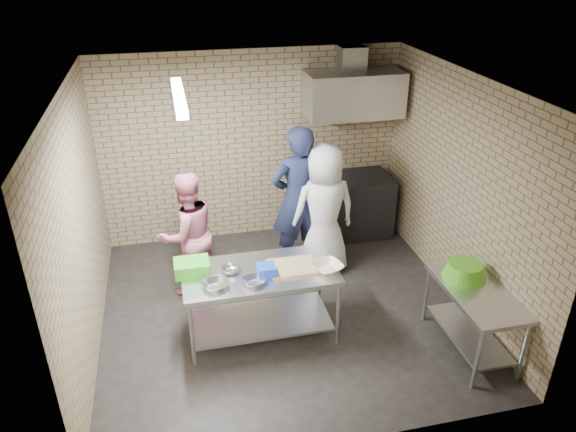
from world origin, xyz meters
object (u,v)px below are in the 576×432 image
at_px(side_counter, 472,319).
at_px(man_navy, 297,199).
at_px(stove, 348,206).
at_px(green_crate, 192,267).
at_px(bottle_red, 352,95).
at_px(blue_tub, 266,271).
at_px(woman_white, 324,211).
at_px(woman_pink, 188,234).
at_px(bottle_green, 379,95).
at_px(prep_table, 261,303).
at_px(green_basin, 465,270).

bearing_deg(side_counter, man_navy, 124.28).
relative_size(stove, green_crate, 3.28).
bearing_deg(bottle_red, blue_tub, -125.68).
xyz_separation_m(side_counter, woman_white, (-1.10, 1.86, 0.50)).
height_order(stove, bottle_red, bottle_red).
distance_m(woman_pink, woman_white, 1.73).
xyz_separation_m(side_counter, green_crate, (-2.84, 0.86, 0.52)).
bearing_deg(side_counter, woman_pink, 147.84).
bearing_deg(man_navy, woman_white, 135.75).
xyz_separation_m(bottle_green, woman_white, (-1.10, -1.13, -1.14)).
bearing_deg(prep_table, green_basin, -13.11).
bearing_deg(bottle_red, green_basin, -82.10).
bearing_deg(woman_white, stove, -131.76).
xyz_separation_m(green_basin, woman_pink, (-2.81, 1.53, -0.04)).
height_order(prep_table, green_crate, green_crate).
bearing_deg(woman_pink, stove, 177.97).
relative_size(woman_pink, woman_white, 0.90).
height_order(bottle_green, woman_pink, bottle_green).
bearing_deg(woman_white, green_basin, 118.51).
bearing_deg(bottle_green, side_counter, -90.00).
bearing_deg(bottle_red, green_crate, -138.86).
height_order(green_crate, green_basin, green_crate).
height_order(green_basin, woman_white, woman_white).
relative_size(green_crate, woman_pink, 0.23).
bearing_deg(bottle_green, man_navy, -146.49).
bearing_deg(stove, side_counter, -80.71).
bearing_deg(blue_tub, green_basin, -10.76).
relative_size(green_basin, bottle_green, 3.07).
bearing_deg(green_crate, woman_pink, 89.79).
distance_m(green_basin, woman_pink, 3.20).
distance_m(green_crate, blue_tub, 0.78).
bearing_deg(bottle_red, man_navy, -137.21).
relative_size(green_crate, blue_tub, 2.00).
distance_m(side_counter, woman_pink, 3.37).
bearing_deg(green_crate, woman_white, 29.85).
relative_size(green_crate, man_navy, 0.19).
height_order(green_crate, man_navy, man_navy).
relative_size(stove, blue_tub, 6.56).
xyz_separation_m(side_counter, woman_pink, (-2.83, 1.78, 0.42)).
height_order(stove, man_navy, man_navy).
relative_size(prep_table, stove, 1.37).
bearing_deg(green_basin, side_counter, -85.43).
relative_size(prep_table, green_basin, 3.58).
height_order(green_crate, blue_tub, green_crate).
relative_size(stove, green_basin, 2.61).
distance_m(blue_tub, bottle_green, 3.34).
xyz_separation_m(side_counter, bottle_green, (0.00, 2.99, 1.64)).
xyz_separation_m(prep_table, bottle_green, (2.14, 2.25, 1.60)).
distance_m(stove, woman_white, 1.19).
bearing_deg(blue_tub, bottle_red, 54.32).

